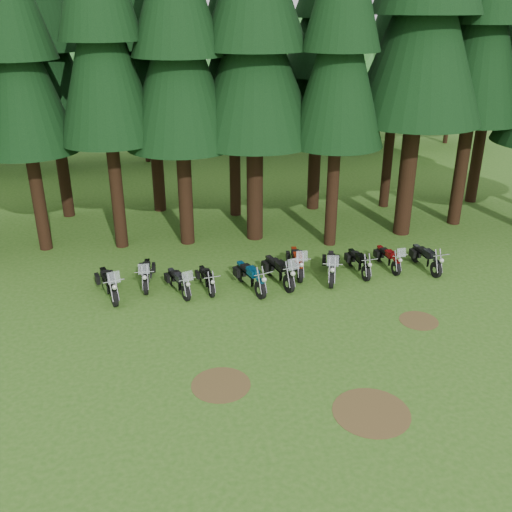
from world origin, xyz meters
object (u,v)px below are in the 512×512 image
object	(u,v)px
motorcycle_2	(179,283)
motorcycle_9	(388,259)
motorcycle_0	(109,285)
motorcycle_3	(207,280)
motorcycle_10	(426,259)
motorcycle_4	(250,278)
motorcycle_5	(279,272)
motorcycle_8	(359,263)
motorcycle_1	(147,275)
motorcycle_7	(331,267)
motorcycle_6	(297,263)

from	to	relation	value
motorcycle_2	motorcycle_9	distance (m)	9.02
motorcycle_0	motorcycle_9	xyz separation A→B (m)	(11.68, 0.57, -0.07)
motorcycle_3	motorcycle_10	world-z (taller)	motorcycle_10
motorcycle_4	motorcycle_9	distance (m)	6.24
motorcycle_0	motorcycle_5	world-z (taller)	motorcycle_5
motorcycle_2	motorcycle_3	bearing A→B (deg)	-12.39
motorcycle_8	motorcycle_1	bearing A→B (deg)	173.22
motorcycle_3	motorcycle_7	distance (m)	5.17
motorcycle_1	motorcycle_9	size ratio (longest dim) A/B	1.07
motorcycle_2	motorcycle_5	bearing A→B (deg)	-17.39
motorcycle_1	motorcycle_5	size ratio (longest dim) A/B	0.91
motorcycle_3	motorcycle_9	xyz separation A→B (m)	(7.89, 0.60, 0.03)
motorcycle_7	motorcycle_10	world-z (taller)	motorcycle_7
motorcycle_3	motorcycle_10	size ratio (longest dim) A/B	0.86
motorcycle_0	motorcycle_1	size ratio (longest dim) A/B	1.08
motorcycle_6	motorcycle_9	bearing A→B (deg)	2.56
motorcycle_3	motorcycle_7	bearing A→B (deg)	-8.98
motorcycle_6	motorcycle_7	xyz separation A→B (m)	(1.27, -0.72, 0.01)
motorcycle_1	motorcycle_6	distance (m)	6.24
motorcycle_5	motorcycle_9	xyz separation A→B (m)	(4.93, 0.61, -0.08)
motorcycle_5	motorcycle_9	bearing A→B (deg)	-7.80
motorcycle_2	motorcycle_4	size ratio (longest dim) A/B	0.88
motorcycle_8	motorcycle_9	xyz separation A→B (m)	(1.41, 0.22, -0.01)
motorcycle_7	motorcycle_6	bearing A→B (deg)	166.06
motorcycle_4	motorcycle_6	world-z (taller)	motorcycle_6
motorcycle_9	motorcycle_10	size ratio (longest dim) A/B	0.92
motorcycle_0	motorcycle_2	bearing A→B (deg)	-19.34
motorcycle_0	motorcycle_8	bearing A→B (deg)	-14.05
motorcycle_5	motorcycle_0	bearing A→B (deg)	164.78
motorcycle_6	motorcycle_10	size ratio (longest dim) A/B	1.05
motorcycle_4	motorcycle_8	world-z (taller)	motorcycle_4
motorcycle_8	motorcycle_0	bearing A→B (deg)	177.67
motorcycle_7	motorcycle_10	distance (m)	4.28
motorcycle_1	motorcycle_3	xyz separation A→B (m)	(2.35, -0.76, -0.07)
motorcycle_0	motorcycle_7	xyz separation A→B (m)	(8.96, 0.01, -0.00)
motorcycle_3	motorcycle_2	bearing A→B (deg)	177.14
motorcycle_6	motorcycle_8	xyz separation A→B (m)	(2.58, -0.40, -0.06)
motorcycle_2	motorcycle_10	world-z (taller)	motorcycle_2
motorcycle_0	motorcycle_4	bearing A→B (deg)	-19.64
motorcycle_5	motorcycle_10	world-z (taller)	motorcycle_5
motorcycle_2	motorcycle_8	distance (m)	7.60
motorcycle_0	motorcycle_5	distance (m)	6.74
motorcycle_0	motorcycle_9	size ratio (longest dim) A/B	1.15
motorcycle_7	motorcycle_8	size ratio (longest dim) A/B	1.11
motorcycle_7	motorcycle_2	bearing A→B (deg)	-162.74
motorcycle_5	motorcycle_4	bearing A→B (deg)	179.24
motorcycle_1	motorcycle_4	bearing A→B (deg)	-12.20
motorcycle_2	motorcycle_1	bearing A→B (deg)	125.22
motorcycle_1	motorcycle_3	world-z (taller)	motorcycle_1
motorcycle_7	motorcycle_10	size ratio (longest dim) A/B	1.06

